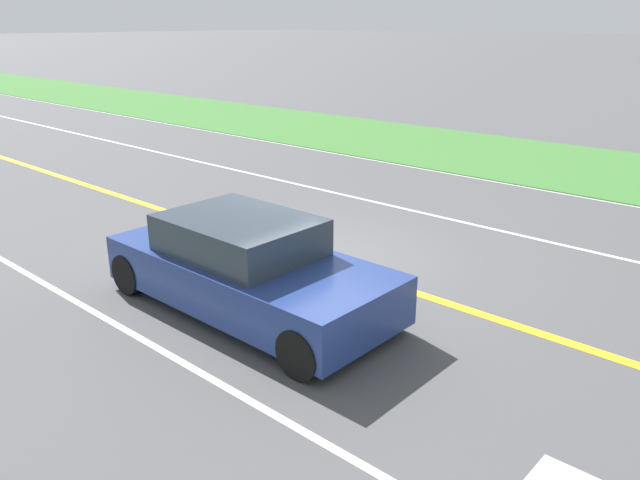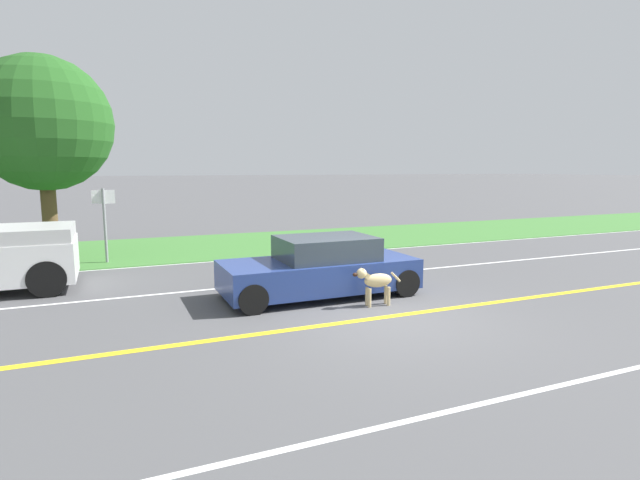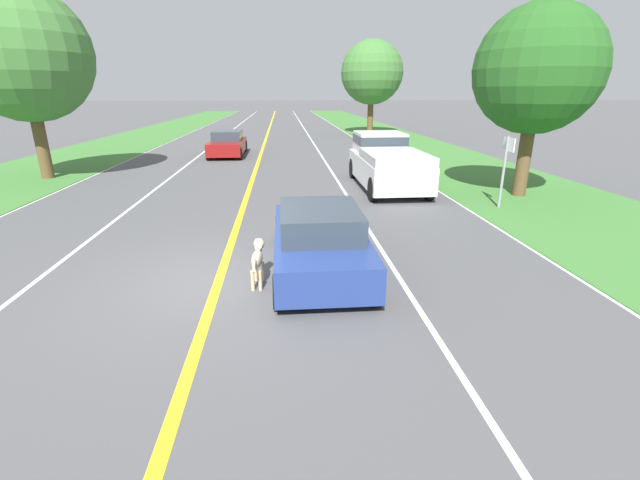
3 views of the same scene
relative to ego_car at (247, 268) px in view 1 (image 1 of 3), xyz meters
name	(u,v)px [view 1 (image 1 of 3)]	position (x,y,z in m)	size (l,w,h in m)	color
ground_plane	(318,261)	(-1.99, -0.50, -0.61)	(400.00, 400.00, 0.00)	#4C4C4F
centre_divider_line	(318,261)	(-1.99, -0.50, -0.61)	(0.18, 160.00, 0.01)	yellow
lane_edge_line_left	(508,184)	(-8.99, -0.50, -0.61)	(0.14, 160.00, 0.01)	white
lane_dash_same_dir	(135,335)	(1.51, -0.50, -0.61)	(0.10, 160.00, 0.01)	white
lane_dash_oncoming	(431,215)	(-5.49, -0.50, -0.61)	(0.10, 160.00, 0.01)	white
grass_verge_left	(557,164)	(-11.99, -0.50, -0.60)	(6.00, 160.00, 0.03)	#3D7533
ego_car	(247,268)	(0.00, 0.00, 0.00)	(1.83, 4.24, 1.31)	navy
dog	(276,241)	(-1.21, -0.68, -0.09)	(0.26, 1.08, 0.82)	#D1B784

